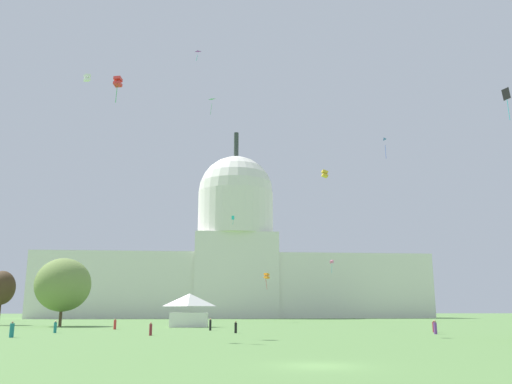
# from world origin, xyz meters

# --- Properties ---
(ground_plane) EXTENTS (800.00, 800.00, 0.00)m
(ground_plane) POSITION_xyz_m (0.00, 0.00, 0.00)
(ground_plane) COLOR #567F42
(capitol_building) EXTENTS (141.47, 28.19, 70.40)m
(capitol_building) POSITION_xyz_m (4.31, 166.67, 20.76)
(capitol_building) COLOR silver
(capitol_building) RESTS_ON ground_plane
(event_tent) EXTENTS (7.09, 4.87, 5.83)m
(event_tent) POSITION_xyz_m (-9.17, 67.12, 2.97)
(event_tent) COLOR white
(event_tent) RESTS_ON ground_plane
(tree_west_far) EXTENTS (10.76, 10.47, 12.49)m
(tree_west_far) POSITION_xyz_m (-32.91, 73.18, 7.56)
(tree_west_far) COLOR brown
(tree_west_far) RESTS_ON ground_plane
(tree_west_mid) EXTENTS (7.60, 7.16, 10.67)m
(tree_west_mid) POSITION_xyz_m (-47.15, 81.97, 7.25)
(tree_west_mid) COLOR #42301E
(tree_west_mid) RESTS_ON ground_plane
(person_black_lawn_far_right) EXTENTS (0.37, 0.37, 1.78)m
(person_black_lawn_far_right) POSITION_xyz_m (-5.54, 51.02, 0.84)
(person_black_lawn_far_right) COLOR black
(person_black_lawn_far_right) RESTS_ON ground_plane
(person_maroon_lawn_far_left) EXTENTS (0.47, 0.47, 1.58)m
(person_maroon_lawn_far_left) POSITION_xyz_m (-12.76, 35.98, 0.73)
(person_maroon_lawn_far_left) COLOR maroon
(person_maroon_lawn_far_left) RESTS_ON ground_plane
(person_teal_aisle_center) EXTENTS (0.67, 0.67, 1.74)m
(person_teal_aisle_center) POSITION_xyz_m (-27.67, 32.92, 0.79)
(person_teal_aisle_center) COLOR #1E757A
(person_teal_aisle_center) RESTS_ON ground_plane
(person_teal_front_center) EXTENTS (0.53, 0.53, 1.62)m
(person_teal_front_center) POSITION_xyz_m (-26.12, 44.61, 0.74)
(person_teal_front_center) COLOR #1E757A
(person_teal_front_center) RESTS_ON ground_plane
(person_red_edge_east) EXTENTS (0.56, 0.56, 1.64)m
(person_red_edge_east) POSITION_xyz_m (-20.36, 56.95, 0.74)
(person_red_edge_east) COLOR red
(person_red_edge_east) RESTS_ON ground_plane
(person_maroon_edge_west) EXTENTS (0.60, 0.60, 1.64)m
(person_maroon_edge_west) POSITION_xyz_m (24.75, 41.76, 0.74)
(person_maroon_edge_west) COLOR maroon
(person_maroon_edge_west) RESTS_ON ground_plane
(person_black_near_tree_west) EXTENTS (0.37, 0.37, 1.55)m
(person_black_near_tree_west) POSITION_xyz_m (-2.29, 41.80, 0.71)
(person_black_near_tree_west) COLOR black
(person_black_near_tree_west) RESTS_ON ground_plane
(person_purple_near_tree_east) EXTENTS (0.56, 0.56, 1.70)m
(person_purple_near_tree_east) POSITION_xyz_m (22.61, 36.47, 0.78)
(person_purple_near_tree_east) COLOR #703D93
(person_purple_near_tree_east) RESTS_ON ground_plane
(kite_turquoise_mid) EXTENTS (0.84, 0.91, 2.70)m
(kite_turquoise_mid) POSITION_xyz_m (1.22, 123.79, 29.36)
(kite_turquoise_mid) COLOR teal
(kite_black_mid) EXTENTS (0.60, 0.92, 4.12)m
(kite_black_mid) POSITION_xyz_m (29.99, 27.80, 28.64)
(kite_black_mid) COLOR black
(kite_blue_high) EXTENTS (1.15, 1.86, 4.22)m
(kite_blue_high) POSITION_xyz_m (31.77, 75.65, 38.21)
(kite_blue_high) COLOR blue
(kite_red_mid) EXTENTS (1.13, 1.18, 3.59)m
(kite_red_mid) POSITION_xyz_m (-18.23, 35.34, 31.89)
(kite_red_mid) COLOR red
(kite_green_high) EXTENTS (1.64, 1.28, 3.73)m
(kite_green_high) POSITION_xyz_m (-6.01, 87.56, 51.03)
(kite_green_high) COLOR green
(kite_white_mid) EXTENTS (0.95, 0.93, 0.93)m
(kite_white_mid) POSITION_xyz_m (-20.82, 29.88, 29.85)
(kite_white_mid) COLOR white
(kite_orange_low) EXTENTS (1.57, 1.57, 4.05)m
(kite_orange_low) POSITION_xyz_m (8.85, 103.68, 11.26)
(kite_orange_low) COLOR orange
(kite_gold_mid) EXTENTS (0.81, 0.75, 0.99)m
(kite_gold_mid) POSITION_xyz_m (8.35, 33.62, 19.76)
(kite_gold_mid) COLOR gold
(kite_violet_high) EXTENTS (1.11, 0.75, 1.82)m
(kite_violet_high) POSITION_xyz_m (-8.76, 61.16, 49.83)
(kite_violet_high) COLOR purple
(kite_pink_low) EXTENTS (1.11, 1.08, 3.65)m
(kite_pink_low) POSITION_xyz_m (28.05, 113.88, 15.86)
(kite_pink_low) COLOR pink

